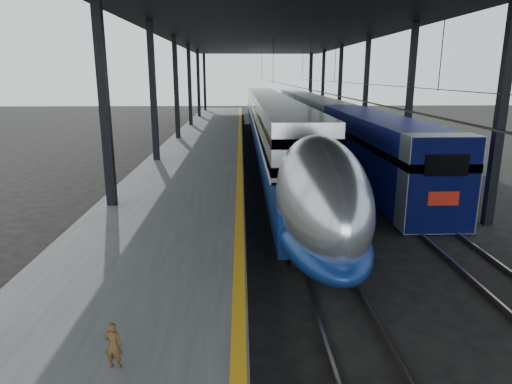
{
  "coord_description": "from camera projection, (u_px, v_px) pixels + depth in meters",
  "views": [
    {
      "loc": [
        -0.62,
        -12.77,
        6.05
      ],
      "look_at": [
        -0.1,
        2.94,
        2.0
      ],
      "focal_mm": 32.0,
      "sensor_mm": 36.0,
      "label": 1
    }
  ],
  "objects": [
    {
      "name": "second_train",
      "position": [
        321.0,
        119.0,
        43.52
      ],
      "size": [
        2.8,
        56.05,
        3.85
      ],
      "color": "navy",
      "rests_on": "ground"
    },
    {
      "name": "tgv_train",
      "position": [
        269.0,
        120.0,
        41.84
      ],
      "size": [
        2.96,
        65.2,
        4.25
      ],
      "color": "silver",
      "rests_on": "ground"
    },
    {
      "name": "canopy",
      "position": [
        277.0,
        28.0,
        31.03
      ],
      "size": [
        18.0,
        75.0,
        9.47
      ],
      "color": "black",
      "rests_on": "ground"
    },
    {
      "name": "rails",
      "position": [
        311.0,
        159.0,
        33.37
      ],
      "size": [
        6.52,
        80.0,
        0.16
      ],
      "color": "slate",
      "rests_on": "ground"
    },
    {
      "name": "yellow_strip",
      "position": [
        240.0,
        147.0,
        32.97
      ],
      "size": [
        0.3,
        80.0,
        0.01
      ],
      "primitive_type": "cube",
      "color": "gold",
      "rests_on": "platform"
    },
    {
      "name": "child",
      "position": [
        113.0,
        345.0,
        8.02
      ],
      "size": [
        0.34,
        0.24,
        0.87
      ],
      "primitive_type": "imported",
      "rotation": [
        0.0,
        0.0,
        3.03
      ],
      "color": "#4C3319",
      "rests_on": "platform"
    },
    {
      "name": "ground",
      "position": [
        262.0,
        279.0,
        13.89
      ],
      "size": [
        160.0,
        160.0,
        0.0
      ],
      "primitive_type": "plane",
      "color": "black",
      "rests_on": "ground"
    },
    {
      "name": "platform",
      "position": [
        201.0,
        154.0,
        33.01
      ],
      "size": [
        6.0,
        80.0,
        1.0
      ],
      "primitive_type": "cube",
      "color": "#4C4C4F",
      "rests_on": "ground"
    }
  ]
}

